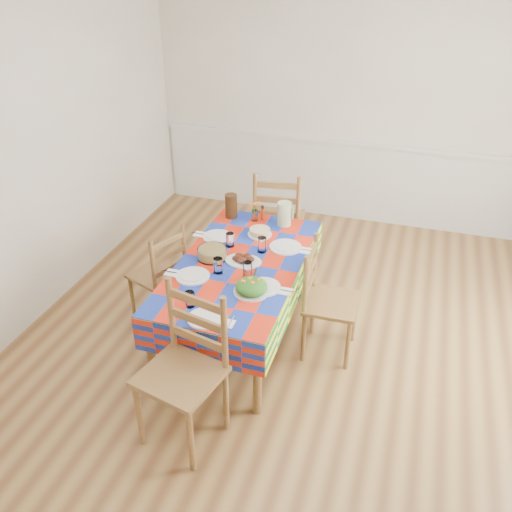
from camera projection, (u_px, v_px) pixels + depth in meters
The scene contains 22 objects.
room at pixel (307, 196), 3.61m from camera, with size 4.58×5.08×2.78m.
wainscot at pixel (353, 179), 6.08m from camera, with size 4.41×0.06×0.92m.
dining_table at pixel (240, 271), 4.20m from camera, with size 0.93×1.73×0.67m.
setting_near_head at pixel (200, 311), 3.59m from camera, with size 0.38×0.26×0.11m.
setting_left_near at pixel (201, 272), 4.00m from camera, with size 0.46×0.28×0.12m.
setting_left_far at pixel (221, 238), 4.46m from camera, with size 0.44×0.26×0.12m.
setting_right_near at pixel (258, 280), 3.90m from camera, with size 0.47×0.27×0.12m.
setting_right_far at pixel (278, 246), 4.33m from camera, with size 0.49×0.28×0.13m.
meat_platter at pixel (243, 259), 4.17m from camera, with size 0.29×0.21×0.06m.
salad_platter at pixel (252, 287), 3.80m from camera, with size 0.26×0.26×0.11m.
pasta_bowl at pixel (212, 253), 4.21m from camera, with size 0.23×0.23×0.08m.
cake at pixel (260, 232), 4.54m from camera, with size 0.20×0.20×0.06m.
serving_utensils at pixel (253, 270), 4.07m from camera, with size 0.12×0.27×0.01m.
flower_vase at pixel (255, 212), 4.75m from camera, with size 0.11×0.09×0.18m.
hot_sauce at pixel (262, 213), 4.77m from camera, with size 0.03×0.03×0.13m, color red.
green_pitcher at pixel (284, 214), 4.66m from camera, with size 0.12×0.12×0.21m, color #AFC98E.
tea_pitcher at pixel (231, 206), 4.79m from camera, with size 0.11×0.11×0.22m, color #311C0A.
name_card at pixel (198, 324), 3.50m from camera, with size 0.07×0.02×0.02m, color white.
chair_near at pixel (185, 371), 3.35m from camera, with size 0.56×0.54×1.06m.
chair_far at pixel (278, 221), 5.13m from camera, with size 0.51×0.49×1.04m.
chair_left at pixel (161, 275), 4.45m from camera, with size 0.49×0.50×0.88m.
chair_right at pixel (326, 302), 4.09m from camera, with size 0.40×0.42×0.93m.
Camera 1 is at (0.68, -3.25, 2.85)m, focal length 38.00 mm.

